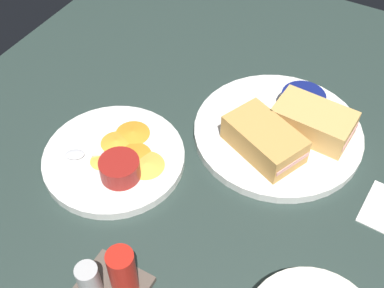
{
  "coord_description": "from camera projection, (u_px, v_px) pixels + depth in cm",
  "views": [
    {
      "loc": [
        -19.2,
        51.75,
        63.62
      ],
      "look_at": [
        7.52,
        4.1,
        3.0
      ],
      "focal_mm": 46.66,
      "sensor_mm": 36.0,
      "label": 1
    }
  ],
  "objects": [
    {
      "name": "ground_plane",
      "position": [
        242.0,
        162.0,
        0.85
      ],
      "size": [
        110.0,
        110.0,
        3.0
      ],
      "primitive_type": "cube",
      "color": "#283833"
    },
    {
      "name": "plate_sandwich_main",
      "position": [
        278.0,
        133.0,
        0.86
      ],
      "size": [
        29.03,
        29.03,
        1.6
      ],
      "primitive_type": "cylinder",
      "color": "white",
      "rests_on": "ground_plane"
    },
    {
      "name": "sandwich_half_near",
      "position": [
        264.0,
        139.0,
        0.81
      ],
      "size": [
        14.95,
        12.15,
        4.8
      ],
      "color": "tan",
      "rests_on": "plate_sandwich_main"
    },
    {
      "name": "sandwich_half_far",
      "position": [
        313.0,
        121.0,
        0.84
      ],
      "size": [
        13.65,
        8.36,
        4.8
      ],
      "color": "tan",
      "rests_on": "plate_sandwich_main"
    },
    {
      "name": "ramekin_dark_sauce",
      "position": [
        302.0,
        102.0,
        0.87
      ],
      "size": [
        7.72,
        7.72,
        3.66
      ],
      "color": "navy",
      "rests_on": "plate_sandwich_main"
    },
    {
      "name": "spoon_by_dark_ramekin",
      "position": [
        291.0,
        131.0,
        0.85
      ],
      "size": [
        2.44,
        9.94,
        0.8
      ],
      "color": "silver",
      "rests_on": "plate_sandwich_main"
    },
    {
      "name": "plate_chips_companion",
      "position": [
        114.0,
        158.0,
        0.82
      ],
      "size": [
        23.42,
        23.42,
        1.6
      ],
      "primitive_type": "cylinder",
      "color": "white",
      "rests_on": "ground_plane"
    },
    {
      "name": "ramekin_light_gravy",
      "position": [
        120.0,
        168.0,
        0.78
      ],
      "size": [
        6.4,
        6.4,
        3.37
      ],
      "color": "maroon",
      "rests_on": "plate_chips_companion"
    },
    {
      "name": "spoon_by_gravy_ramekin",
      "position": [
        83.0,
        154.0,
        0.81
      ],
      "size": [
        9.18,
        6.44,
        0.8
      ],
      "color": "silver",
      "rests_on": "plate_chips_companion"
    },
    {
      "name": "plantain_chip_scatter",
      "position": [
        128.0,
        152.0,
        0.82
      ],
      "size": [
        15.0,
        14.32,
        0.6
      ],
      "color": "gold",
      "rests_on": "plate_chips_companion"
    },
    {
      "name": "condiment_caddy",
      "position": [
        111.0,
        281.0,
        0.65
      ],
      "size": [
        9.0,
        9.0,
        9.5
      ],
      "color": "brown",
      "rests_on": "ground_plane"
    }
  ]
}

